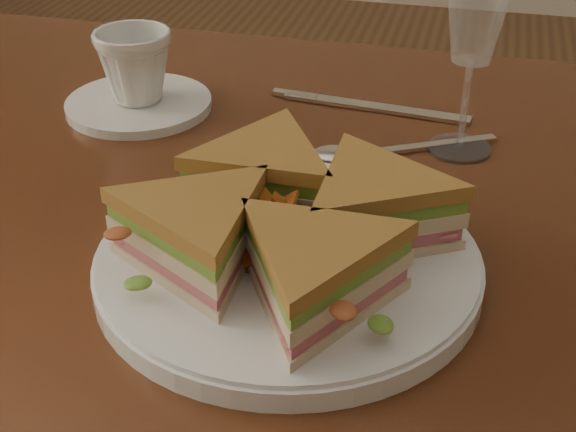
{
  "coord_description": "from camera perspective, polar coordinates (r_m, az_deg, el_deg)",
  "views": [
    {
      "loc": [
        0.17,
        -0.56,
        1.1
      ],
      "look_at": [
        0.05,
        -0.09,
        0.8
      ],
      "focal_mm": 50.0,
      "sensor_mm": 36.0,
      "label": 1
    }
  ],
  "objects": [
    {
      "name": "wine_glass",
      "position": [
        0.73,
        13.26,
        13.79
      ],
      "size": [
        0.07,
        0.07,
        0.18
      ],
      "color": "white",
      "rests_on": "table"
    },
    {
      "name": "plate",
      "position": [
        0.59,
        -0.0,
        -3.44
      ],
      "size": [
        0.28,
        0.28,
        0.02
      ],
      "primitive_type": "cylinder",
      "color": "white",
      "rests_on": "table"
    },
    {
      "name": "knife",
      "position": [
        0.86,
        5.27,
        7.8
      ],
      "size": [
        0.22,
        0.04,
        0.0
      ],
      "rotation": [
        0.0,
        0.0,
        -0.1
      ],
      "color": "silver",
      "rests_on": "table"
    },
    {
      "name": "sandwich_wedges",
      "position": [
        0.57,
        0.0,
        -0.42
      ],
      "size": [
        0.3,
        0.3,
        0.06
      ],
      "color": "beige",
      "rests_on": "plate"
    },
    {
      "name": "spoon",
      "position": [
        0.76,
        5.25,
        4.48
      ],
      "size": [
        0.17,
        0.1,
        0.01
      ],
      "rotation": [
        0.0,
        0.0,
        0.5
      ],
      "color": "silver",
      "rests_on": "table"
    },
    {
      "name": "crisps_mound",
      "position": [
        0.57,
        0.0,
        -0.76
      ],
      "size": [
        0.09,
        0.09,
        0.05
      ],
      "primitive_type": null,
      "color": "#B35317",
      "rests_on": "plate"
    },
    {
      "name": "coffee_cup",
      "position": [
        0.85,
        -10.84,
        10.41
      ],
      "size": [
        0.09,
        0.09,
        0.07
      ],
      "primitive_type": "imported",
      "rotation": [
        0.0,
        0.0,
        0.09
      ],
      "color": "white",
      "rests_on": "saucer"
    },
    {
      "name": "saucer",
      "position": [
        0.86,
        -10.56,
        7.83
      ],
      "size": [
        0.15,
        0.15,
        0.01
      ],
      "primitive_type": "cylinder",
      "color": "white",
      "rests_on": "table"
    },
    {
      "name": "table",
      "position": [
        0.74,
        -1.89,
        -5.54
      ],
      "size": [
        1.2,
        0.8,
        0.75
      ],
      "color": "#36180C",
      "rests_on": "ground"
    }
  ]
}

